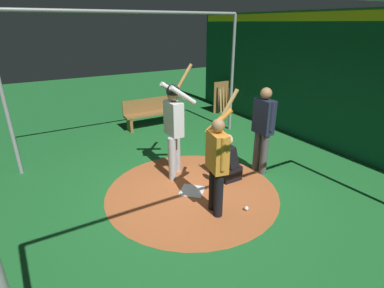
{
  "coord_description": "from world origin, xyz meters",
  "views": [
    {
      "loc": [
        2.37,
        4.04,
        2.89
      ],
      "look_at": [
        0.0,
        0.0,
        0.95
      ],
      "focal_mm": 27.51,
      "sensor_mm": 36.0,
      "label": 1
    }
  ],
  "objects_px": {
    "visitor": "(217,161)",
    "bench": "(151,112)",
    "home_plate": "(192,191)",
    "catcher": "(227,162)",
    "bat_rack": "(227,97)",
    "umpire": "(263,126)",
    "batter": "(174,122)",
    "baseball_0": "(246,208)"
  },
  "relations": [
    {
      "from": "bat_rack",
      "to": "bench",
      "type": "bearing_deg",
      "value": 4.59
    },
    {
      "from": "home_plate",
      "to": "catcher",
      "type": "height_order",
      "value": "catcher"
    },
    {
      "from": "catcher",
      "to": "bench",
      "type": "xyz_separation_m",
      "value": [
        0.02,
        -3.69,
        0.07
      ]
    },
    {
      "from": "home_plate",
      "to": "baseball_0",
      "type": "bearing_deg",
      "value": 116.16
    },
    {
      "from": "home_plate",
      "to": "catcher",
      "type": "distance_m",
      "value": 0.91
    },
    {
      "from": "visitor",
      "to": "umpire",
      "type": "bearing_deg",
      "value": -144.43
    },
    {
      "from": "umpire",
      "to": "batter",
      "type": "bearing_deg",
      "value": -25.52
    },
    {
      "from": "bench",
      "to": "baseball_0",
      "type": "xyz_separation_m",
      "value": [
        0.33,
        4.72,
        -0.4
      ]
    },
    {
      "from": "catcher",
      "to": "bat_rack",
      "type": "xyz_separation_m",
      "value": [
        -2.9,
        -3.92,
        0.12
      ]
    },
    {
      "from": "visitor",
      "to": "bench",
      "type": "bearing_deg",
      "value": -88.6
    },
    {
      "from": "catcher",
      "to": "umpire",
      "type": "relative_size",
      "value": 0.54
    },
    {
      "from": "batter",
      "to": "bat_rack",
      "type": "distance_m",
      "value": 4.96
    },
    {
      "from": "bench",
      "to": "catcher",
      "type": "bearing_deg",
      "value": 90.35
    },
    {
      "from": "baseball_0",
      "to": "catcher",
      "type": "bearing_deg",
      "value": -108.88
    },
    {
      "from": "batter",
      "to": "visitor",
      "type": "height_order",
      "value": "batter"
    },
    {
      "from": "catcher",
      "to": "umpire",
      "type": "height_order",
      "value": "umpire"
    },
    {
      "from": "home_plate",
      "to": "bat_rack",
      "type": "relative_size",
      "value": 0.4
    },
    {
      "from": "home_plate",
      "to": "visitor",
      "type": "distance_m",
      "value": 1.17
    },
    {
      "from": "bench",
      "to": "bat_rack",
      "type": "bearing_deg",
      "value": -175.41
    },
    {
      "from": "batter",
      "to": "umpire",
      "type": "distance_m",
      "value": 1.76
    },
    {
      "from": "home_plate",
      "to": "bench",
      "type": "xyz_separation_m",
      "value": [
        -0.81,
        -3.75,
        0.43
      ]
    },
    {
      "from": "umpire",
      "to": "bat_rack",
      "type": "xyz_separation_m",
      "value": [
        -2.11,
        -4.0,
        -0.51
      ]
    },
    {
      "from": "batter",
      "to": "bench",
      "type": "height_order",
      "value": "batter"
    },
    {
      "from": "bat_rack",
      "to": "bench",
      "type": "xyz_separation_m",
      "value": [
        2.93,
        0.24,
        -0.05
      ]
    },
    {
      "from": "bench",
      "to": "umpire",
      "type": "bearing_deg",
      "value": 102.17
    },
    {
      "from": "catcher",
      "to": "bat_rack",
      "type": "bearing_deg",
      "value": -126.5
    },
    {
      "from": "umpire",
      "to": "visitor",
      "type": "relative_size",
      "value": 0.89
    },
    {
      "from": "home_plate",
      "to": "bench",
      "type": "bearing_deg",
      "value": -102.13
    },
    {
      "from": "baseball_0",
      "to": "visitor",
      "type": "bearing_deg",
      "value": -27.51
    },
    {
      "from": "umpire",
      "to": "baseball_0",
      "type": "height_order",
      "value": "umpire"
    },
    {
      "from": "home_plate",
      "to": "catcher",
      "type": "relative_size",
      "value": 0.44
    },
    {
      "from": "batter",
      "to": "bat_rack",
      "type": "relative_size",
      "value": 2.06
    },
    {
      "from": "bench",
      "to": "home_plate",
      "type": "bearing_deg",
      "value": 77.87
    },
    {
      "from": "batter",
      "to": "catcher",
      "type": "relative_size",
      "value": 2.3
    },
    {
      "from": "visitor",
      "to": "bench",
      "type": "height_order",
      "value": "visitor"
    },
    {
      "from": "catcher",
      "to": "visitor",
      "type": "relative_size",
      "value": 0.48
    },
    {
      "from": "batter",
      "to": "visitor",
      "type": "relative_size",
      "value": 1.1
    },
    {
      "from": "visitor",
      "to": "bat_rack",
      "type": "xyz_separation_m",
      "value": [
        -3.71,
        -4.72,
        -0.44
      ]
    },
    {
      "from": "visitor",
      "to": "baseball_0",
      "type": "relative_size",
      "value": 26.77
    },
    {
      "from": "catcher",
      "to": "umpire",
      "type": "distance_m",
      "value": 1.01
    },
    {
      "from": "batter",
      "to": "baseball_0",
      "type": "distance_m",
      "value": 2.08
    },
    {
      "from": "bat_rack",
      "to": "bench",
      "type": "relative_size",
      "value": 0.65
    }
  ]
}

